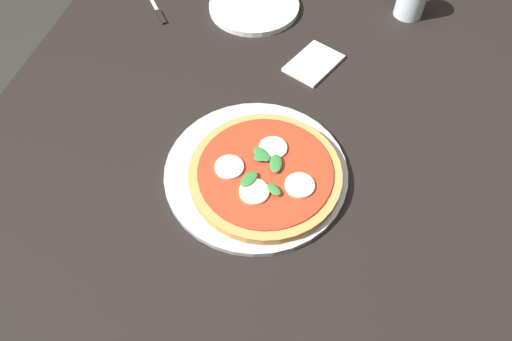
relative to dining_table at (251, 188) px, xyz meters
The scene contains 7 objects.
ground_plane 0.65m from the dining_table, ahead, with size 6.00×6.00×0.00m, color #2D2B28.
dining_table is the anchor object (origin of this frame).
serving_tray 0.09m from the dining_table, 141.87° to the right, with size 0.35×0.35×0.01m, color #B2B2B7.
pizza 0.12m from the dining_table, 130.66° to the right, with size 0.29×0.29×0.03m.
plate_white 0.51m from the dining_table, 12.61° to the left, with size 0.23×0.23×0.01m, color white.
napkin 0.34m from the dining_table, 13.21° to the right, with size 0.13×0.09×0.01m, color white.
knife 0.56m from the dining_table, 39.55° to the left, with size 0.15×0.12×0.01m.
Camera 1 is at (-0.53, -0.13, 1.48)m, focal length 32.78 mm.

